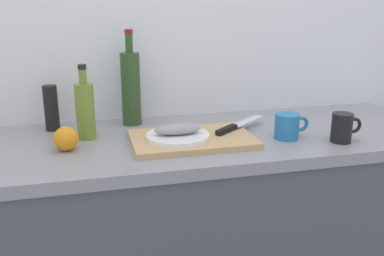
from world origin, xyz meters
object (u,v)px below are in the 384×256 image
object	(u,v)px
white_plate	(178,136)
chef_knife	(235,126)
cutting_board	(192,139)
coffee_mug_1	(288,126)
pepper_mill	(51,108)
olive_oil_bottle	(85,110)
wine_bottle	(131,87)
orange_0	(66,139)
fish_fillet	(178,129)
coffee_mug_0	(342,128)

from	to	relation	value
white_plate	chef_knife	xyz separation A→B (m)	(0.22, 0.06, 0.00)
cutting_board	coffee_mug_1	bearing A→B (deg)	-7.04
pepper_mill	chef_knife	bearing A→B (deg)	-18.42
white_plate	olive_oil_bottle	bearing A→B (deg)	155.26
chef_knife	coffee_mug_1	distance (m)	0.19
coffee_mug_1	chef_knife	bearing A→B (deg)	150.60
cutting_board	wine_bottle	world-z (taller)	wine_bottle
white_plate	coffee_mug_1	xyz separation A→B (m)	(0.39, -0.03, 0.02)
olive_oil_bottle	pepper_mill	size ratio (longest dim) A/B	1.55
cutting_board	wine_bottle	distance (m)	0.35
orange_0	olive_oil_bottle	bearing A→B (deg)	59.78
chef_knife	olive_oil_bottle	bearing A→B (deg)	132.91
fish_fillet	olive_oil_bottle	world-z (taller)	olive_oil_bottle
coffee_mug_0	white_plate	bearing A→B (deg)	168.33
orange_0	pepper_mill	bearing A→B (deg)	102.79
cutting_board	fish_fillet	xyz separation A→B (m)	(-0.05, -0.01, 0.04)
coffee_mug_1	wine_bottle	bearing A→B (deg)	148.21
white_plate	chef_knife	bearing A→B (deg)	14.83
fish_fillet	coffee_mug_1	world-z (taller)	coffee_mug_1
chef_knife	cutting_board	bearing A→B (deg)	157.87
fish_fillet	pepper_mill	bearing A→B (deg)	146.94
orange_0	chef_knife	bearing A→B (deg)	3.36
wine_bottle	white_plate	bearing A→B (deg)	-66.61
fish_fillet	wine_bottle	xyz separation A→B (m)	(-0.12, 0.28, 0.09)
coffee_mug_0	coffee_mug_1	world-z (taller)	coffee_mug_0
chef_knife	fish_fillet	bearing A→B (deg)	156.26
chef_knife	wine_bottle	xyz separation A→B (m)	(-0.34, 0.22, 0.12)
cutting_board	pepper_mill	distance (m)	0.54
olive_oil_bottle	wine_bottle	distance (m)	0.23
chef_knife	orange_0	bearing A→B (deg)	144.80
wine_bottle	fish_fillet	bearing A→B (deg)	-66.61
wine_bottle	chef_knife	bearing A→B (deg)	-32.89
coffee_mug_1	cutting_board	bearing A→B (deg)	172.96
wine_bottle	coffee_mug_1	size ratio (longest dim) A/B	2.92
chef_knife	olive_oil_bottle	size ratio (longest dim) A/B	0.94
pepper_mill	coffee_mug_0	bearing A→B (deg)	-21.73
cutting_board	wine_bottle	bearing A→B (deg)	122.36
white_plate	orange_0	bearing A→B (deg)	176.12
white_plate	cutting_board	bearing A→B (deg)	9.31
cutting_board	chef_knife	size ratio (longest dim) A/B	1.69
chef_knife	wine_bottle	distance (m)	0.43
wine_bottle	coffee_mug_0	distance (m)	0.79
fish_fillet	white_plate	bearing A→B (deg)	0.00
pepper_mill	white_plate	bearing A→B (deg)	-33.06
fish_fillet	pepper_mill	world-z (taller)	pepper_mill
chef_knife	olive_oil_bottle	distance (m)	0.53
fish_fillet	coffee_mug_1	xyz separation A→B (m)	(0.39, -0.03, -0.01)
fish_fillet	orange_0	distance (m)	0.36
fish_fillet	coffee_mug_1	bearing A→B (deg)	-4.87
pepper_mill	coffee_mug_1	bearing A→B (deg)	-20.79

